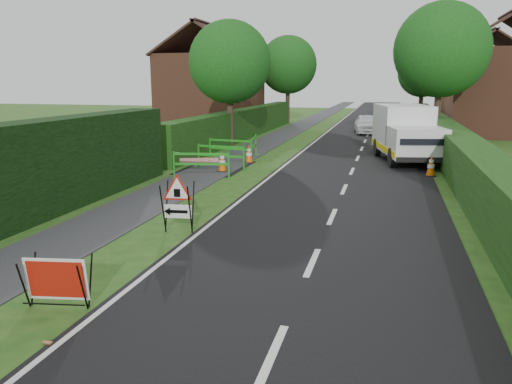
{
  "coord_description": "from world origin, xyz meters",
  "views": [
    {
      "loc": [
        3.79,
        -8.21,
        3.48
      ],
      "look_at": [
        0.74,
        3.32,
        0.83
      ],
      "focal_mm": 35.0,
      "sensor_mm": 36.0,
      "label": 1
    }
  ],
  "objects_px": {
    "triangle_sign": "(176,199)",
    "hatchback_car": "(367,124)",
    "red_rect_sign": "(56,280)",
    "works_van": "(406,132)"
  },
  "relations": [
    {
      "from": "triangle_sign",
      "to": "works_van",
      "type": "bearing_deg",
      "value": 58.9
    },
    {
      "from": "red_rect_sign",
      "to": "hatchback_car",
      "type": "xyz_separation_m",
      "value": [
        3.39,
        28.8,
        0.18
      ]
    },
    {
      "from": "hatchback_car",
      "to": "red_rect_sign",
      "type": "bearing_deg",
      "value": -103.25
    },
    {
      "from": "red_rect_sign",
      "to": "triangle_sign",
      "type": "distance_m",
      "value": 4.18
    },
    {
      "from": "triangle_sign",
      "to": "works_van",
      "type": "height_order",
      "value": "works_van"
    },
    {
      "from": "triangle_sign",
      "to": "hatchback_car",
      "type": "relative_size",
      "value": 0.31
    },
    {
      "from": "triangle_sign",
      "to": "red_rect_sign",
      "type": "bearing_deg",
      "value": -100.4
    },
    {
      "from": "triangle_sign",
      "to": "hatchback_car",
      "type": "bearing_deg",
      "value": 74.68
    },
    {
      "from": "red_rect_sign",
      "to": "triangle_sign",
      "type": "xyz_separation_m",
      "value": [
        0.18,
        4.16,
        0.35
      ]
    },
    {
      "from": "triangle_sign",
      "to": "works_van",
      "type": "distance_m",
      "value": 13.77
    }
  ]
}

